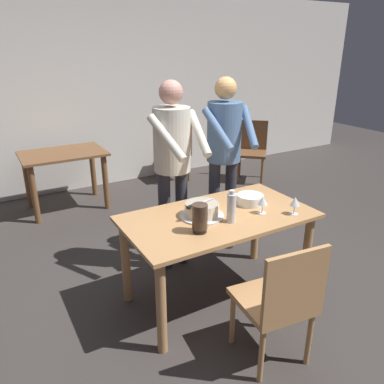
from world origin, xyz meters
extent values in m
plane|color=#383330|center=(0.00, 0.00, 0.00)|extent=(14.00, 14.00, 0.00)
cube|color=silver|center=(0.00, 3.21, 1.35)|extent=(10.00, 0.12, 2.70)
cube|color=tan|center=(0.00, 0.00, 0.73)|extent=(1.47, 0.81, 0.03)
cylinder|color=tan|center=(-0.66, -0.33, 0.36)|extent=(0.07, 0.07, 0.72)
cylinder|color=tan|center=(0.66, -0.33, 0.36)|extent=(0.07, 0.07, 0.72)
cylinder|color=tan|center=(-0.66, 0.33, 0.36)|extent=(0.07, 0.07, 0.72)
cylinder|color=tan|center=(0.66, 0.33, 0.36)|extent=(0.07, 0.07, 0.72)
cylinder|color=silver|center=(-0.12, 0.05, 0.76)|extent=(0.34, 0.34, 0.01)
cylinder|color=beige|center=(-0.12, 0.05, 0.81)|extent=(0.26, 0.26, 0.09)
cylinder|color=#A49984|center=(-0.12, 0.05, 0.86)|extent=(0.25, 0.25, 0.01)
cube|color=silver|center=(-0.10, 0.05, 0.87)|extent=(0.20, 0.07, 0.00)
cube|color=black|center=(-0.23, 0.02, 0.87)|extent=(0.08, 0.04, 0.02)
cylinder|color=white|center=(0.35, 0.06, 0.76)|extent=(0.22, 0.22, 0.01)
cylinder|color=white|center=(0.35, 0.06, 0.77)|extent=(0.22, 0.22, 0.01)
cylinder|color=white|center=(0.35, 0.06, 0.78)|extent=(0.22, 0.22, 0.01)
cylinder|color=white|center=(0.35, 0.06, 0.79)|extent=(0.22, 0.22, 0.01)
cylinder|color=white|center=(0.35, 0.06, 0.80)|extent=(0.22, 0.22, 0.01)
cylinder|color=white|center=(0.35, 0.06, 0.81)|extent=(0.22, 0.22, 0.01)
cylinder|color=white|center=(0.35, 0.06, 0.81)|extent=(0.22, 0.22, 0.01)
cylinder|color=white|center=(0.35, 0.06, 0.82)|extent=(0.22, 0.22, 0.01)
cylinder|color=silver|center=(0.31, -0.14, 0.75)|extent=(0.07, 0.07, 0.00)
cylinder|color=silver|center=(0.31, -0.14, 0.79)|extent=(0.01, 0.01, 0.07)
cone|color=silver|center=(0.31, -0.14, 0.86)|extent=(0.08, 0.08, 0.07)
cylinder|color=silver|center=(0.52, -0.28, 0.75)|extent=(0.07, 0.07, 0.00)
cylinder|color=silver|center=(0.52, -0.28, 0.79)|extent=(0.01, 0.01, 0.07)
cone|color=silver|center=(0.52, -0.28, 0.86)|extent=(0.08, 0.08, 0.07)
cylinder|color=silver|center=(0.02, -0.14, 0.86)|extent=(0.07, 0.07, 0.22)
cylinder|color=silver|center=(0.02, -0.14, 0.98)|extent=(0.04, 0.04, 0.03)
cylinder|color=black|center=(-0.27, -0.17, 0.77)|extent=(0.10, 0.10, 0.03)
cylinder|color=#3F2D23|center=(-0.27, -0.17, 0.87)|extent=(0.11, 0.11, 0.18)
cylinder|color=#2D2D38|center=(0.01, 0.63, 0.47)|extent=(0.11, 0.11, 0.95)
cylinder|color=#2D2D38|center=(-0.17, 0.62, 0.47)|extent=(0.11, 0.11, 0.95)
cylinder|color=beige|center=(-0.08, 0.62, 1.23)|extent=(0.32, 0.32, 0.55)
sphere|color=tan|center=(-0.08, 0.62, 1.62)|extent=(0.20, 0.20, 0.20)
cylinder|color=beige|center=(0.09, 0.45, 1.30)|extent=(0.13, 0.42, 0.34)
cylinder|color=beige|center=(-0.22, 0.43, 1.30)|extent=(0.18, 0.42, 0.34)
cylinder|color=#2D2D38|center=(0.58, 0.64, 0.47)|extent=(0.11, 0.11, 0.95)
cylinder|color=#2D2D38|center=(0.40, 0.67, 0.47)|extent=(0.11, 0.11, 0.95)
cylinder|color=#4C6B93|center=(0.49, 0.65, 1.23)|extent=(0.32, 0.32, 0.55)
sphere|color=tan|center=(0.49, 0.65, 1.62)|extent=(0.20, 0.20, 0.20)
cylinder|color=#4C6B93|center=(0.62, 0.45, 1.30)|extent=(0.21, 0.41, 0.34)
cylinder|color=#4C6B93|center=(0.31, 0.49, 1.30)|extent=(0.10, 0.42, 0.34)
cube|color=tan|center=(-0.04, -0.70, 0.43)|extent=(0.49, 0.49, 0.04)
cylinder|color=tan|center=(-0.20, -0.50, 0.21)|extent=(0.04, 0.04, 0.41)
cylinder|color=tan|center=(0.16, -0.54, 0.21)|extent=(0.04, 0.04, 0.41)
cylinder|color=tan|center=(-0.24, -0.86, 0.21)|extent=(0.04, 0.04, 0.41)
cylinder|color=tan|center=(0.12, -0.90, 0.21)|extent=(0.04, 0.04, 0.41)
cube|color=tan|center=(-0.07, -0.91, 0.68)|extent=(0.44, 0.08, 0.45)
cube|color=brown|center=(-0.63, 2.51, 0.72)|extent=(1.00, 0.70, 0.03)
cylinder|color=brown|center=(-1.06, 2.24, 0.35)|extent=(0.07, 0.07, 0.71)
cylinder|color=brown|center=(-0.21, 2.24, 0.35)|extent=(0.07, 0.07, 0.71)
cylinder|color=brown|center=(-1.06, 2.79, 0.35)|extent=(0.07, 0.07, 0.71)
cylinder|color=brown|center=(-0.21, 2.79, 0.35)|extent=(0.07, 0.07, 0.71)
cube|color=brown|center=(2.07, 2.18, 0.43)|extent=(0.62, 0.62, 0.04)
cylinder|color=brown|center=(2.08, 1.92, 0.21)|extent=(0.04, 0.04, 0.41)
cylinder|color=brown|center=(1.81, 2.17, 0.21)|extent=(0.04, 0.04, 0.41)
cylinder|color=brown|center=(2.33, 2.19, 0.21)|extent=(0.04, 0.04, 0.41)
cylinder|color=brown|center=(2.05, 2.44, 0.21)|extent=(0.04, 0.04, 0.41)
cube|color=brown|center=(2.21, 2.33, 0.68)|extent=(0.35, 0.32, 0.45)
cube|color=brown|center=(1.04, 2.82, 0.43)|extent=(0.44, 0.44, 0.04)
cylinder|color=brown|center=(0.86, 2.63, 0.21)|extent=(0.04, 0.04, 0.41)
cylinder|color=brown|center=(0.86, 3.00, 0.21)|extent=(0.04, 0.04, 0.41)
cylinder|color=brown|center=(1.23, 2.63, 0.21)|extent=(0.04, 0.04, 0.41)
cylinder|color=brown|center=(1.23, 3.00, 0.21)|extent=(0.04, 0.04, 0.41)
cube|color=brown|center=(1.25, 2.82, 0.68)|extent=(0.03, 0.44, 0.45)
camera|label=1|loc=(-1.51, -2.20, 1.98)|focal=35.43mm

